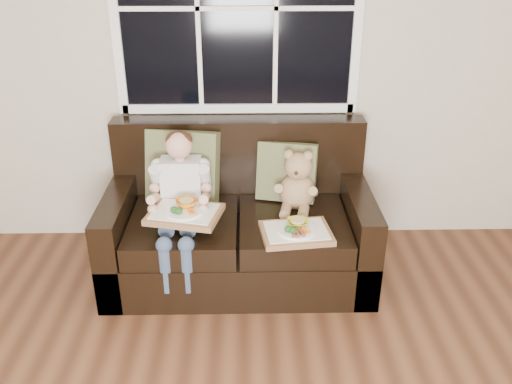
{
  "coord_description": "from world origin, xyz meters",
  "views": [
    {
      "loc": [
        -0.05,
        -1.13,
        2.1
      ],
      "look_at": [
        0.0,
        1.85,
        0.65
      ],
      "focal_mm": 38.0,
      "sensor_mm": 36.0,
      "label": 1
    }
  ],
  "objects_px": {
    "loveseat": "(239,227)",
    "tray_right": "(296,231)",
    "teddy_bear": "(298,185)",
    "child": "(180,191)",
    "tray_left": "(185,212)"
  },
  "relations": [
    {
      "from": "loveseat",
      "to": "tray_right",
      "type": "xyz_separation_m",
      "value": [
        0.35,
        -0.35,
        0.17
      ]
    },
    {
      "from": "tray_left",
      "to": "loveseat",
      "type": "bearing_deg",
      "value": 54.17
    },
    {
      "from": "loveseat",
      "to": "teddy_bear",
      "type": "distance_m",
      "value": 0.49
    },
    {
      "from": "teddy_bear",
      "to": "tray_left",
      "type": "bearing_deg",
      "value": -146.6
    },
    {
      "from": "loveseat",
      "to": "tray_right",
      "type": "distance_m",
      "value": 0.52
    },
    {
      "from": "child",
      "to": "teddy_bear",
      "type": "bearing_deg",
      "value": 10.1
    },
    {
      "from": "child",
      "to": "tray_right",
      "type": "distance_m",
      "value": 0.76
    },
    {
      "from": "loveseat",
      "to": "child",
      "type": "distance_m",
      "value": 0.5
    },
    {
      "from": "teddy_bear",
      "to": "tray_right",
      "type": "height_order",
      "value": "teddy_bear"
    },
    {
      "from": "child",
      "to": "teddy_bear",
      "type": "distance_m",
      "value": 0.76
    },
    {
      "from": "tray_right",
      "to": "teddy_bear",
      "type": "bearing_deg",
      "value": 77.28
    },
    {
      "from": "child",
      "to": "tray_right",
      "type": "bearing_deg",
      "value": -18.29
    },
    {
      "from": "tray_left",
      "to": "child",
      "type": "bearing_deg",
      "value": 117.71
    },
    {
      "from": "teddy_bear",
      "to": "tray_left",
      "type": "height_order",
      "value": "teddy_bear"
    },
    {
      "from": "teddy_bear",
      "to": "tray_left",
      "type": "xyz_separation_m",
      "value": [
        -0.7,
        -0.29,
        -0.04
      ]
    }
  ]
}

